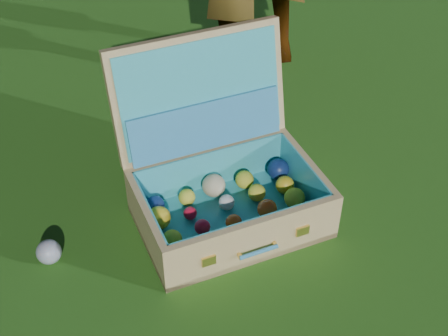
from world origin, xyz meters
TOP-DOWN VIEW (x-y plane):
  - ground at (0.00, 0.00)m, footprint 60.00×60.00m
  - stray_ball at (-0.64, 0.00)m, footprint 0.07×0.07m
  - suitcase at (-0.10, 0.09)m, footprint 0.60×0.55m

SIDE VIEW (x-z plane):
  - ground at x=0.00m, z-range 0.00..0.00m
  - stray_ball at x=-0.64m, z-range 0.00..0.07m
  - suitcase at x=-0.10m, z-range -0.11..0.40m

